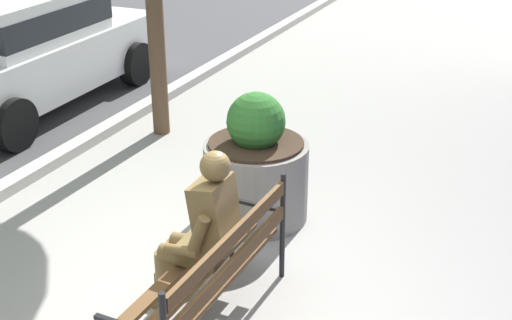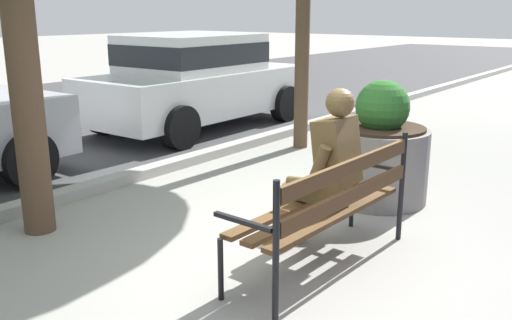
# 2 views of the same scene
# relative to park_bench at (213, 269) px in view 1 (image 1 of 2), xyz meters

# --- Properties ---
(park_bench) EXTENTS (1.81, 0.58, 0.95)m
(park_bench) POSITION_rel_park_bench_xyz_m (0.00, 0.00, 0.00)
(park_bench) COLOR brown
(park_bench) RESTS_ON ground
(bronze_statue_seated) EXTENTS (0.63, 0.76, 1.37)m
(bronze_statue_seated) POSITION_rel_park_bench_xyz_m (0.21, 0.21, 0.12)
(bronze_statue_seated) COLOR brown
(bronze_statue_seated) RESTS_ON ground
(concrete_planter) EXTENTS (0.99, 0.99, 1.26)m
(concrete_planter) POSITION_rel_park_bench_xyz_m (1.73, 0.43, -0.05)
(concrete_planter) COLOR gray
(concrete_planter) RESTS_ON ground
(parked_car_white) EXTENTS (4.13, 1.98, 1.56)m
(parked_car_white) POSITION_rel_park_bench_xyz_m (3.31, 4.55, 0.30)
(parked_car_white) COLOR silver
(parked_car_white) RESTS_ON ground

